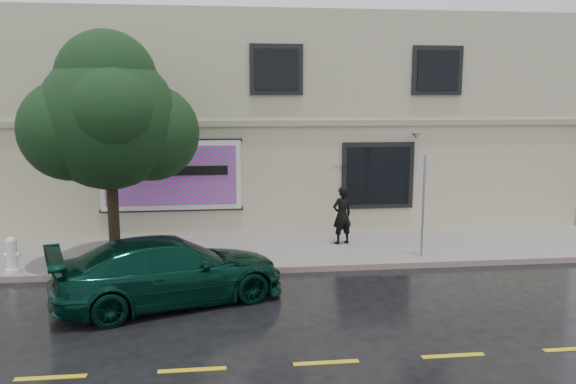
{
  "coord_description": "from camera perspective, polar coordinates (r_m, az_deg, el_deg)",
  "views": [
    {
      "loc": [
        -1.64,
        -12.09,
        4.33
      ],
      "look_at": [
        0.03,
        2.2,
        1.94
      ],
      "focal_mm": 35.0,
      "sensor_mm": 36.0,
      "label": 1
    }
  ],
  "objects": [
    {
      "name": "pedestrian",
      "position": [
        16.37,
        5.51,
        -2.35
      ],
      "size": [
        0.72,
        0.59,
        1.7
      ],
      "primitive_type": "imported",
      "rotation": [
        0.0,
        0.0,
        3.49
      ],
      "color": "black",
      "rests_on": "sidewalk"
    },
    {
      "name": "sign_pole",
      "position": [
        15.23,
        13.61,
        -0.47
      ],
      "size": [
        0.34,
        0.06,
        2.73
      ],
      "rotation": [
        0.0,
        0.0,
        -0.11
      ],
      "color": "gray",
      "rests_on": "sidewalk"
    },
    {
      "name": "umbrella",
      "position": [
        16.17,
        5.58,
        1.73
      ],
      "size": [
        1.04,
        1.04,
        0.65
      ],
      "primitive_type": "imported",
      "rotation": [
        0.0,
        0.0,
        0.2
      ],
      "color": "black",
      "rests_on": "pedestrian"
    },
    {
      "name": "sidewalk",
      "position": [
        16.0,
        -0.54,
        -5.98
      ],
      "size": [
        20.0,
        3.5,
        0.15
      ],
      "primitive_type": "cube",
      "color": "gray",
      "rests_on": "ground"
    },
    {
      "name": "curb",
      "position": [
        14.33,
        0.22,
        -7.83
      ],
      "size": [
        20.0,
        0.18,
        0.16
      ],
      "primitive_type": "cube",
      "color": "gray",
      "rests_on": "ground"
    },
    {
      "name": "fire_hydrant",
      "position": [
        15.28,
        -26.23,
        -5.76
      ],
      "size": [
        0.36,
        0.34,
        0.89
      ],
      "rotation": [
        0.0,
        0.0,
        -0.2
      ],
      "color": "white",
      "rests_on": "sidewalk"
    },
    {
      "name": "ground",
      "position": [
        12.95,
        1.02,
        -10.1
      ],
      "size": [
        90.0,
        90.0,
        0.0
      ],
      "primitive_type": "plane",
      "color": "black",
      "rests_on": "ground"
    },
    {
      "name": "street_tree",
      "position": [
        14.57,
        -17.76,
        6.87
      ],
      "size": [
        3.4,
        3.4,
        5.35
      ],
      "color": "#302415",
      "rests_on": "sidewalk"
    },
    {
      "name": "building",
      "position": [
        21.16,
        -2.22,
        7.18
      ],
      "size": [
        20.0,
        8.12,
        7.0
      ],
      "color": "#BAB696",
      "rests_on": "ground"
    },
    {
      "name": "billboard",
      "position": [
        17.23,
        -11.8,
        1.64
      ],
      "size": [
        4.3,
        0.16,
        2.2
      ],
      "color": "white",
      "rests_on": "ground"
    },
    {
      "name": "car",
      "position": [
        12.36,
        -11.86,
        -7.79
      ],
      "size": [
        5.31,
        3.62,
        1.42
      ],
      "primitive_type": "imported",
      "rotation": [
        0.0,
        0.0,
        1.9
      ],
      "color": "#072D22",
      "rests_on": "ground"
    },
    {
      "name": "road_marking",
      "position": [
        9.76,
        3.89,
        -16.9
      ],
      "size": [
        19.0,
        0.12,
        0.01
      ],
      "primitive_type": "cube",
      "color": "gold",
      "rests_on": "ground"
    }
  ]
}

